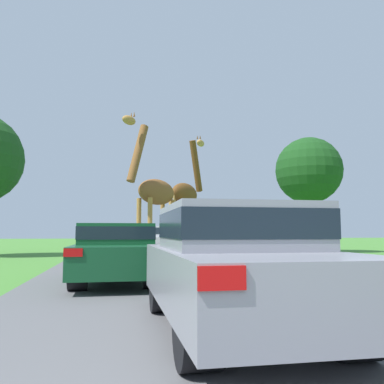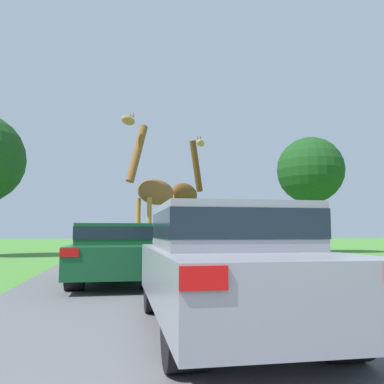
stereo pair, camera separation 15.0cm
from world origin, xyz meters
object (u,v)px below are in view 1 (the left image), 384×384
Objects in this scene: giraffe_companion at (154,194)px; car_queue_left at (156,239)px; car_far_ahead at (108,240)px; car_verge_right at (116,251)px; giraffe_near_road at (186,198)px; tree_left_edge at (309,171)px; car_queue_right at (171,239)px; car_lead_maroon at (236,263)px.

giraffe_companion is 1.20× the size of car_queue_left.
car_verge_right is at bearing -88.60° from car_far_ahead.
giraffe_near_road reaches higher than car_far_ahead.
car_queue_left is 12.34m from car_verge_right.
giraffe_near_road is 1.26× the size of car_queue_left.
giraffe_near_road reaches higher than giraffe_companion.
tree_left_edge is (10.28, 8.96, 2.42)m from giraffe_companion.
giraffe_near_road is 11.77m from car_queue_right.
car_queue_right is (2.41, 13.60, -1.77)m from giraffe_companion.
tree_left_edge is at bearing -37.84° from car_far_ahead.
car_far_ahead is at bearing 105.52° from car_queue_left.
tree_left_edge reaches higher than car_queue_right.
car_lead_maroon is (-1.27, -10.89, -1.74)m from giraffe_near_road.
car_verge_right is at bearing -78.92° from giraffe_near_road.
car_lead_maroon is at bearing -85.81° from car_far_ahead.
giraffe_companion is 0.73× the size of tree_left_edge.
giraffe_companion is 1.15× the size of car_lead_maroon.
giraffe_near_road is at bearing -78.70° from car_far_ahead.
car_queue_right is 1.15× the size of car_far_ahead.
car_queue_right is 5.23m from car_queue_left.
giraffe_companion is 13.85m from tree_left_edge.
giraffe_near_road is 6.84m from car_queue_left.
giraffe_near_road is 1.05× the size of giraffe_companion.
tree_left_edge is (12.06, -9.37, 4.30)m from car_far_ahead.
tree_left_edge reaches higher than giraffe_companion.
giraffe_companion reaches higher than car_lead_maroon.
car_queue_left reaches higher than car_queue_right.
giraffe_companion is at bearing 91.34° from car_lead_maroon.
car_queue_left is 0.61× the size of tree_left_edge.
car_far_ahead is at bearing 142.16° from tree_left_edge.
car_queue_right is at bearing -48.44° from car_far_ahead.
car_lead_maroon reaches higher than car_queue_right.
tree_left_edge is (10.07, 17.85, 4.12)m from car_lead_maroon.
car_lead_maroon reaches higher than car_verge_right.
car_lead_maroon is at bearing 137.93° from giraffe_companion.
car_lead_maroon is 1.08× the size of car_far_ahead.
giraffe_near_road is at bearing -79.80° from giraffe_companion.
car_verge_right reaches higher than car_far_ahead.
giraffe_companion is at bearing -89.20° from giraffe_near_road.
car_verge_right is (-1.46, 5.33, -0.07)m from car_lead_maroon.
giraffe_near_road is at bearing -94.61° from car_queue_right.
car_lead_maroon is 0.94× the size of car_queue_right.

